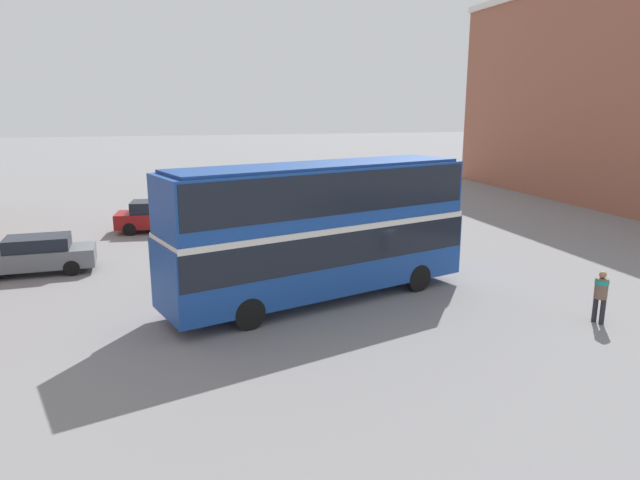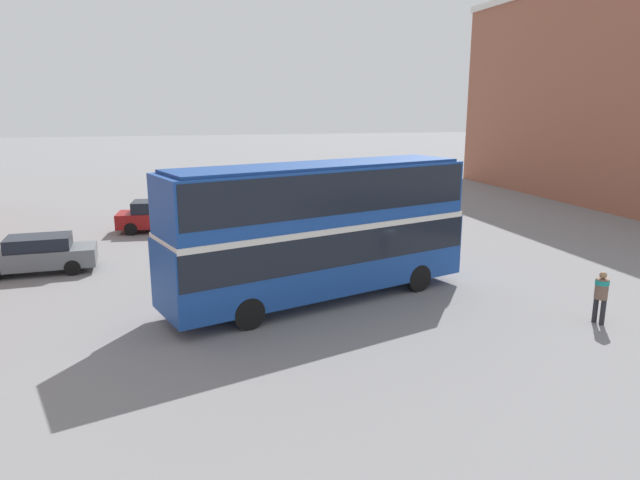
# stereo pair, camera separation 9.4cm
# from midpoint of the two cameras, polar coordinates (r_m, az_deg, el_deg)

# --- Properties ---
(ground_plane) EXTENTS (240.00, 240.00, 0.00)m
(ground_plane) POSITION_cam_midpoint_polar(r_m,az_deg,el_deg) (20.88, 2.88, -5.19)
(ground_plane) COLOR slate
(double_decker_bus) EXTENTS (11.23, 5.76, 4.74)m
(double_decker_bus) POSITION_cam_midpoint_polar(r_m,az_deg,el_deg) (19.35, -0.14, 1.67)
(double_decker_bus) COLOR #194293
(double_decker_bus) RESTS_ON ground_plane
(pedestrian_foreground) EXTENTS (0.51, 0.51, 1.68)m
(pedestrian_foreground) POSITION_cam_midpoint_polar(r_m,az_deg,el_deg) (19.61, 26.16, -4.65)
(pedestrian_foreground) COLOR #232328
(pedestrian_foreground) RESTS_ON ground_plane
(parked_car_kerb_near) EXTENTS (4.71, 2.00, 1.51)m
(parked_car_kerb_near) POSITION_cam_midpoint_polar(r_m,az_deg,el_deg) (25.66, -26.70, -1.33)
(parked_car_kerb_near) COLOR slate
(parked_car_kerb_near) RESTS_ON ground_plane
(parked_car_kerb_far) EXTENTS (4.28, 2.27, 1.66)m
(parked_car_kerb_far) POSITION_cam_midpoint_polar(r_m,az_deg,el_deg) (31.94, -16.24, 2.30)
(parked_car_kerb_far) COLOR maroon
(parked_car_kerb_far) RESTS_ON ground_plane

